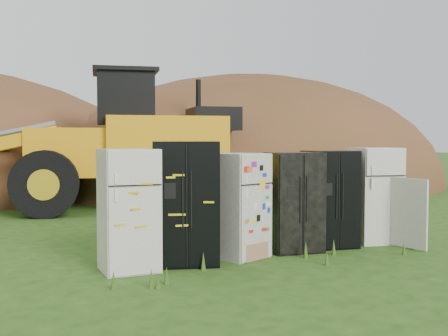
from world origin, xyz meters
The scene contains 9 objects.
ground centered at (0.00, 0.00, 0.00)m, with size 120.00×120.00×0.00m, color #204712.
fridge_leftmost centered at (-2.51, -0.04, 0.90)m, with size 0.80×0.77×1.81m, color silver, non-canonical shape.
fridge_black_side centered at (-1.59, -0.02, 0.96)m, with size 1.00×0.79×1.92m, color black, non-canonical shape.
fridge_sticker centered at (-0.61, -0.02, 0.86)m, with size 0.77×0.71×1.72m, color silver, non-canonical shape.
fridge_dark_mid centered at (0.49, -0.01, 0.86)m, with size 0.88×0.72×1.72m, color black, non-canonical shape.
fridge_black_right centered at (1.30, 0.03, 0.87)m, with size 0.87×0.73×1.74m, color black, non-canonical shape.
fridge_open_door centered at (2.33, -0.04, 0.89)m, with size 0.81×0.75×1.79m, color silver, non-canonical shape.
wheel_loader centered at (-1.17, 7.29, 1.93)m, with size 7.97×3.23×3.86m, color #D2960E, non-canonical shape.
dirt_mound_right centered at (6.46, 11.20, 0.00)m, with size 16.89×12.39×8.95m, color #4B3418.
Camera 1 is at (-5.16, -7.99, 1.96)m, focal length 45.00 mm.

